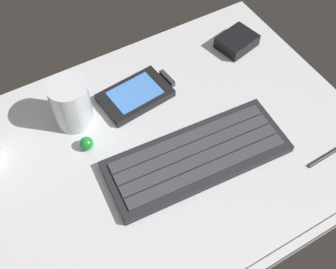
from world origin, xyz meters
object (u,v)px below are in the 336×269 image
charger_block (237,41)px  stylus_pen (331,152)px  keyboard (197,156)px  handheld_device (138,94)px  juice_cup (72,105)px  trackball_mouse (87,143)px

charger_block → stylus_pen: (-1.20, -27.77, -0.85)cm
keyboard → handheld_device: bearing=97.1°
handheld_device → juice_cup: 12.07cm
juice_cup → handheld_device: bearing=-4.0°
juice_cup → charger_block: (33.92, 1.06, -2.71)cm
charger_block → stylus_pen: 27.80cm
keyboard → juice_cup: (-13.60, 16.90, 3.10)cm
keyboard → charger_block: (20.32, 17.97, 0.39)cm
handheld_device → juice_cup: size_ratio=1.57×
handheld_device → juice_cup: juice_cup is taller
trackball_mouse → charger_block: bearing=11.8°
trackball_mouse → keyboard: bearing=-37.2°
handheld_device → trackball_mouse: (-12.15, -5.35, 0.37)cm
charger_block → stylus_pen: bearing=-92.5°
keyboard → juice_cup: 21.92cm
trackball_mouse → handheld_device: bearing=23.8°
keyboard → stylus_pen: size_ratio=3.13×
handheld_device → trackball_mouse: 13.29cm
handheld_device → stylus_pen: size_ratio=1.40×
charger_block → stylus_pen: size_ratio=0.74×
juice_cup → keyboard: bearing=-51.2°
keyboard → trackball_mouse: 17.77cm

